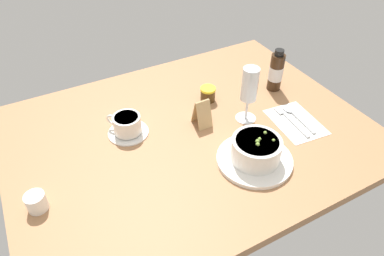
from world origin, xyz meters
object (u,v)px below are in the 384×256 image
at_px(cutlery_setting, 295,121).
at_px(wine_glass, 249,87).
at_px(jam_jar, 208,94).
at_px(coffee_cup, 127,125).
at_px(sauce_bottle_brown, 276,72).
at_px(porridge_bowl, 256,152).
at_px(creamer_jug, 37,201).
at_px(menu_card, 202,113).

distance_m(cutlery_setting, wine_glass, 0.20).
bearing_deg(jam_jar, wine_glass, -68.26).
bearing_deg(coffee_cup, sauce_bottle_brown, -1.58).
height_order(porridge_bowl, sauce_bottle_brown, sauce_bottle_brown).
xyz_separation_m(porridge_bowl, creamer_jug, (-0.57, 0.12, -0.01)).
distance_m(coffee_cup, sauce_bottle_brown, 0.55).
height_order(cutlery_setting, sauce_bottle_brown, sauce_bottle_brown).
relative_size(cutlery_setting, wine_glass, 1.06).
height_order(creamer_jug, sauce_bottle_brown, sauce_bottle_brown).
bearing_deg(creamer_jug, wine_glass, 4.49).
relative_size(cutlery_setting, menu_card, 2.17).
relative_size(creamer_jug, sauce_bottle_brown, 0.38).
distance_m(creamer_jug, sauce_bottle_brown, 0.86).
bearing_deg(menu_card, wine_glass, -17.27).
distance_m(jam_jar, sauce_bottle_brown, 0.26).
relative_size(sauce_bottle_brown, menu_card, 1.70).
height_order(coffee_cup, creamer_jug, coffee_cup).
height_order(cutlery_setting, menu_card, menu_card).
distance_m(cutlery_setting, menu_card, 0.31).
relative_size(cutlery_setting, creamer_jug, 3.40).
relative_size(coffee_cup, menu_card, 1.38).
xyz_separation_m(porridge_bowl, menu_card, (-0.05, 0.22, 0.01)).
bearing_deg(menu_card, coffee_cup, 162.96).
height_order(wine_glass, jam_jar, wine_glass).
xyz_separation_m(porridge_bowl, jam_jar, (0.03, 0.32, -0.01)).
relative_size(coffee_cup, sauce_bottle_brown, 0.81).
bearing_deg(sauce_bottle_brown, wine_glass, -152.87).
bearing_deg(porridge_bowl, sauce_bottle_brown, 43.95).
height_order(creamer_jug, jam_jar, creamer_jug).
relative_size(porridge_bowl, menu_card, 2.37).
xyz_separation_m(cutlery_setting, menu_card, (-0.27, 0.13, 0.04)).
distance_m(coffee_cup, menu_card, 0.23).
distance_m(porridge_bowl, wine_glass, 0.21).
bearing_deg(cutlery_setting, sauce_bottle_brown, 72.86).
xyz_separation_m(wine_glass, sauce_bottle_brown, (0.19, 0.10, -0.05)).
bearing_deg(porridge_bowl, menu_card, 102.96).
bearing_deg(wine_glass, coffee_cup, 162.87).
height_order(porridge_bowl, menu_card, menu_card).
bearing_deg(sauce_bottle_brown, jam_jar, 168.69).
relative_size(creamer_jug, jam_jar, 1.09).
height_order(porridge_bowl, coffee_cup, porridge_bowl).
distance_m(porridge_bowl, jam_jar, 0.32).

